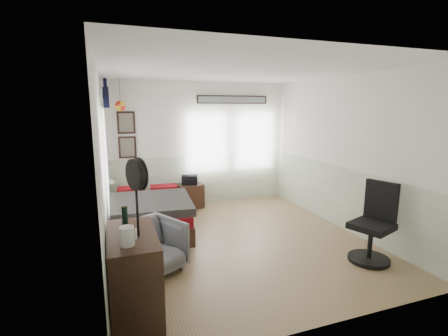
{
  "coord_description": "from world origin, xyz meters",
  "views": [
    {
      "loc": [
        -1.89,
        -4.65,
        2.16
      ],
      "look_at": [
        -0.1,
        0.4,
        1.15
      ],
      "focal_mm": 26.0,
      "sensor_mm": 36.0,
      "label": 1
    }
  ],
  "objects_px": {
    "armchair": "(152,247)",
    "task_chair": "(373,229)",
    "bed": "(150,214)",
    "nightstand": "(190,196)",
    "dresser": "(134,275)"
  },
  "relations": [
    {
      "from": "armchair",
      "to": "task_chair",
      "type": "relative_size",
      "value": 0.66
    },
    {
      "from": "nightstand",
      "to": "task_chair",
      "type": "height_order",
      "value": "task_chair"
    },
    {
      "from": "nightstand",
      "to": "task_chair",
      "type": "distance_m",
      "value": 3.78
    },
    {
      "from": "dresser",
      "to": "armchair",
      "type": "xyz_separation_m",
      "value": [
        0.29,
        0.88,
        -0.11
      ]
    },
    {
      "from": "armchair",
      "to": "task_chair",
      "type": "bearing_deg",
      "value": -42.57
    },
    {
      "from": "armchair",
      "to": "bed",
      "type": "bearing_deg",
      "value": 55.41
    },
    {
      "from": "dresser",
      "to": "armchair",
      "type": "relative_size",
      "value": 1.34
    },
    {
      "from": "armchair",
      "to": "nightstand",
      "type": "bearing_deg",
      "value": 37.08
    },
    {
      "from": "nightstand",
      "to": "task_chair",
      "type": "bearing_deg",
      "value": -68.75
    },
    {
      "from": "task_chair",
      "to": "bed",
      "type": "bearing_deg",
      "value": 122.57
    },
    {
      "from": "armchair",
      "to": "task_chair",
      "type": "height_order",
      "value": "task_chair"
    },
    {
      "from": "armchair",
      "to": "task_chair",
      "type": "xyz_separation_m",
      "value": [
        3.0,
        -0.73,
        0.12
      ]
    },
    {
      "from": "bed",
      "to": "nightstand",
      "type": "relative_size",
      "value": 3.89
    },
    {
      "from": "bed",
      "to": "task_chair",
      "type": "distance_m",
      "value": 3.63
    },
    {
      "from": "task_chair",
      "to": "nightstand",
      "type": "bearing_deg",
      "value": 100.26
    }
  ]
}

